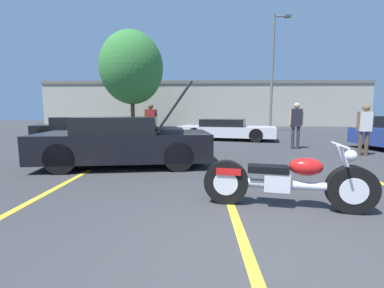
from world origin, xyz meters
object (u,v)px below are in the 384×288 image
motorcycle (285,181)px  show_car_hood_open (126,141)px  tree_background (132,68)px  spectator_midground (365,126)px  light_pole (273,69)px  spectator_near_motorcycle (296,121)px  parked_car_left_row (73,127)px  parked_car_mid_row (226,130)px  spectator_by_show_car (151,121)px

motorcycle → show_car_hood_open: (-3.18, 2.97, 0.24)m
tree_background → spectator_midground: (10.63, -12.30, -3.89)m
light_pole → spectator_near_motorcycle: bearing=-99.9°
parked_car_left_row → parked_car_mid_row: bearing=-22.1°
tree_background → spectator_near_motorcycle: (9.01, -10.80, -3.80)m
tree_background → show_car_hood_open: size_ratio=1.69×
light_pole → parked_car_mid_row: light_pole is taller
spectator_midground → tree_background: bearing=130.8°
tree_background → spectator_by_show_car: 11.63m
light_pole → spectator_midground: light_pole is taller
show_car_hood_open → parked_car_left_row: 9.11m
light_pole → show_car_hood_open: (-7.13, -11.95, -3.77)m
parked_car_mid_row → spectator_near_motorcycle: size_ratio=2.88×
light_pole → spectator_by_show_car: light_pole is taller
spectator_by_show_car → show_car_hood_open: bearing=-89.9°
motorcycle → parked_car_mid_row: 9.39m
light_pole → parked_car_mid_row: bearing=-124.7°
motorcycle → spectator_midground: 6.20m
spectator_near_motorcycle → motorcycle: bearing=-111.5°
tree_background → parked_car_mid_row: size_ratio=1.52×
parked_car_mid_row → spectator_near_motorcycle: 4.00m
tree_background → motorcycle: bearing=-68.8°
show_car_hood_open → spectator_midground: (7.23, 1.69, 0.33)m
motorcycle → parked_car_mid_row: parked_car_mid_row is taller
light_pole → spectator_near_motorcycle: size_ratio=4.57×
light_pole → tree_background: 10.74m
light_pole → spectator_near_motorcycle: 9.50m
tree_background → show_car_hood_open: bearing=-76.3°
light_pole → spectator_by_show_car: bearing=-130.4°
parked_car_left_row → spectator_by_show_car: (5.11, -3.98, 0.50)m
parked_car_left_row → spectator_midground: size_ratio=2.66×
show_car_hood_open → spectator_midground: 7.43m
motorcycle → spectator_near_motorcycle: size_ratio=1.37×
parked_car_left_row → spectator_near_motorcycle: (10.73, -4.34, 0.51)m
motorcycle → show_car_hood_open: bearing=148.4°
light_pole → parked_car_mid_row: (-3.83, -5.53, -3.89)m
light_pole → tree_background: (-10.54, 2.04, 0.45)m
tree_background → spectator_by_show_car: bearing=-72.0°
tree_background → spectator_midground: size_ratio=4.71×
light_pole → motorcycle: bearing=-104.8°
show_car_hood_open → parked_car_mid_row: (3.30, 6.42, -0.12)m
motorcycle → show_car_hood_open: show_car_hood_open is taller
parked_car_left_row → spectator_by_show_car: spectator_by_show_car is taller
parked_car_mid_row → spectator_by_show_car: bearing=-124.9°
parked_car_mid_row → spectator_midground: spectator_midground is taller
parked_car_left_row → spectator_midground: (12.35, -5.84, 0.42)m
spectator_near_motorcycle → spectator_midground: spectator_near_motorcycle is taller
show_car_hood_open → tree_background: bearing=96.2°
parked_car_mid_row → spectator_midground: 6.16m
motorcycle → show_car_hood_open: 4.36m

